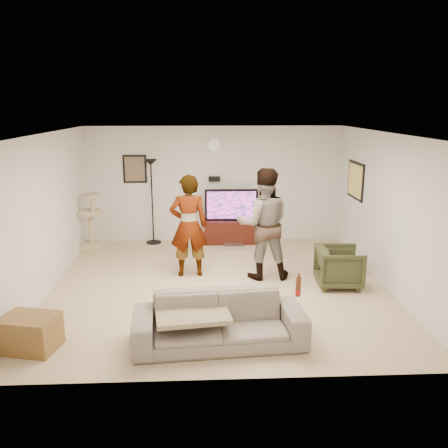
{
  "coord_description": "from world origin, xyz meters",
  "views": [
    {
      "loc": [
        -0.27,
        -7.28,
        2.93
      ],
      "look_at": [
        0.09,
        0.2,
        1.01
      ],
      "focal_mm": 37.37,
      "sensor_mm": 36.0,
      "label": 1
    }
  ],
  "objects_px": {
    "tv_stand": "(231,231)",
    "tv": "(231,205)",
    "sofa": "(219,321)",
    "side_table": "(30,333)",
    "person_right": "(263,224)",
    "beer_bottle": "(298,287)",
    "cat_tree": "(91,223)",
    "floor_lamp": "(152,202)",
    "person_left": "(189,226)",
    "armchair": "(339,267)"
  },
  "relations": [
    {
      "from": "tv_stand",
      "to": "tv",
      "type": "xyz_separation_m",
      "value": [
        0.0,
        0.0,
        0.59
      ]
    },
    {
      "from": "tv_stand",
      "to": "sofa",
      "type": "bearing_deg",
      "value": -95.53
    },
    {
      "from": "side_table",
      "to": "tv_stand",
      "type": "bearing_deg",
      "value": 58.39
    },
    {
      "from": "person_right",
      "to": "sofa",
      "type": "distance_m",
      "value": 2.55
    },
    {
      "from": "beer_bottle",
      "to": "side_table",
      "type": "relative_size",
      "value": 0.38
    },
    {
      "from": "tv_stand",
      "to": "beer_bottle",
      "type": "bearing_deg",
      "value": -82.93
    },
    {
      "from": "cat_tree",
      "to": "beer_bottle",
      "type": "xyz_separation_m",
      "value": [
        3.44,
        -3.91,
        0.14
      ]
    },
    {
      "from": "floor_lamp",
      "to": "cat_tree",
      "type": "xyz_separation_m",
      "value": [
        -1.19,
        -0.59,
        -0.3
      ]
    },
    {
      "from": "beer_bottle",
      "to": "person_left",
      "type": "bearing_deg",
      "value": 119.71
    },
    {
      "from": "person_right",
      "to": "tv",
      "type": "bearing_deg",
      "value": -79.34
    },
    {
      "from": "beer_bottle",
      "to": "side_table",
      "type": "bearing_deg",
      "value": -179.51
    },
    {
      "from": "tv_stand",
      "to": "person_left",
      "type": "height_order",
      "value": "person_left"
    },
    {
      "from": "floor_lamp",
      "to": "beer_bottle",
      "type": "xyz_separation_m",
      "value": [
        2.25,
        -4.5,
        -0.16
      ]
    },
    {
      "from": "tv",
      "to": "person_right",
      "type": "distance_m",
      "value": 2.17
    },
    {
      "from": "person_left",
      "to": "armchair",
      "type": "height_order",
      "value": "person_left"
    },
    {
      "from": "cat_tree",
      "to": "armchair",
      "type": "relative_size",
      "value": 1.69
    },
    {
      "from": "cat_tree",
      "to": "side_table",
      "type": "distance_m",
      "value": 3.96
    },
    {
      "from": "tv_stand",
      "to": "sofa",
      "type": "distance_m",
      "value": 4.47
    },
    {
      "from": "beer_bottle",
      "to": "person_right",
      "type": "bearing_deg",
      "value": 93.34
    },
    {
      "from": "cat_tree",
      "to": "sofa",
      "type": "relative_size",
      "value": 0.57
    },
    {
      "from": "person_right",
      "to": "beer_bottle",
      "type": "bearing_deg",
      "value": 92.94
    },
    {
      "from": "floor_lamp",
      "to": "sofa",
      "type": "distance_m",
      "value": 4.71
    },
    {
      "from": "person_right",
      "to": "person_left",
      "type": "bearing_deg",
      "value": -7.55
    },
    {
      "from": "person_left",
      "to": "side_table",
      "type": "relative_size",
      "value": 2.77
    },
    {
      "from": "tv",
      "to": "sofa",
      "type": "relative_size",
      "value": 0.53
    },
    {
      "from": "tv",
      "to": "armchair",
      "type": "relative_size",
      "value": 1.57
    },
    {
      "from": "beer_bottle",
      "to": "armchair",
      "type": "distance_m",
      "value": 2.17
    },
    {
      "from": "person_left",
      "to": "side_table",
      "type": "xyz_separation_m",
      "value": [
        -1.89,
        -2.51,
        -0.68
      ]
    },
    {
      "from": "sofa",
      "to": "side_table",
      "type": "xyz_separation_m",
      "value": [
        -2.33,
        -0.03,
        -0.1
      ]
    },
    {
      "from": "floor_lamp",
      "to": "side_table",
      "type": "relative_size",
      "value": 2.8
    },
    {
      "from": "floor_lamp",
      "to": "beer_bottle",
      "type": "relative_size",
      "value": 7.27
    },
    {
      "from": "person_left",
      "to": "beer_bottle",
      "type": "relative_size",
      "value": 7.19
    },
    {
      "from": "floor_lamp",
      "to": "person_left",
      "type": "height_order",
      "value": "floor_lamp"
    },
    {
      "from": "cat_tree",
      "to": "armchair",
      "type": "distance_m",
      "value": 4.97
    },
    {
      "from": "cat_tree",
      "to": "armchair",
      "type": "xyz_separation_m",
      "value": [
        4.51,
        -2.06,
        -0.28
      ]
    },
    {
      "from": "person_left",
      "to": "sofa",
      "type": "height_order",
      "value": "person_left"
    },
    {
      "from": "cat_tree",
      "to": "floor_lamp",
      "type": "bearing_deg",
      "value": 26.32
    },
    {
      "from": "person_right",
      "to": "sofa",
      "type": "xyz_separation_m",
      "value": [
        -0.85,
        -2.32,
        -0.65
      ]
    },
    {
      "from": "tv_stand",
      "to": "floor_lamp",
      "type": "relative_size",
      "value": 0.67
    },
    {
      "from": "person_right",
      "to": "sofa",
      "type": "relative_size",
      "value": 0.9
    },
    {
      "from": "tv_stand",
      "to": "beer_bottle",
      "type": "height_order",
      "value": "beer_bottle"
    },
    {
      "from": "tv_stand",
      "to": "cat_tree",
      "type": "relative_size",
      "value": 1.0
    },
    {
      "from": "floor_lamp",
      "to": "person_right",
      "type": "height_order",
      "value": "person_right"
    },
    {
      "from": "tv_stand",
      "to": "sofa",
      "type": "height_order",
      "value": "sofa"
    },
    {
      "from": "tv_stand",
      "to": "person_left",
      "type": "distance_m",
      "value": 2.25
    },
    {
      "from": "floor_lamp",
      "to": "side_table",
      "type": "distance_m",
      "value": 4.7
    },
    {
      "from": "floor_lamp",
      "to": "sofa",
      "type": "bearing_deg",
      "value": -74.3
    },
    {
      "from": "person_left",
      "to": "cat_tree",
      "type": "bearing_deg",
      "value": -39.29
    },
    {
      "from": "tv",
      "to": "tv_stand",
      "type": "bearing_deg",
      "value": 0.0
    },
    {
      "from": "person_left",
      "to": "armchair",
      "type": "relative_size",
      "value": 2.48
    }
  ]
}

